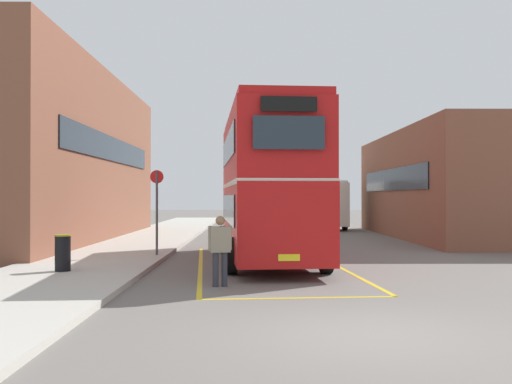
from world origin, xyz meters
TOP-DOWN VIEW (x-y plane):
  - ground_plane at (0.00, 14.40)m, footprint 135.60×135.60m
  - sidewalk_left at (-6.50, 16.80)m, footprint 4.00×57.60m
  - brick_building_left at (-10.75, 18.69)m, footprint 5.36×20.79m
  - depot_building_right at (9.27, 21.33)m, footprint 7.60×16.80m
  - double_decker_bus at (-1.18, 9.94)m, footprint 3.37×9.88m
  - single_deck_bus at (2.85, 30.72)m, footprint 2.77×10.03m
  - pedestrian_boarding at (-2.41, 4.72)m, footprint 0.54×0.32m
  - litter_bin at (-6.59, 6.49)m, footprint 0.42×0.42m
  - bus_stop_sign at (-4.82, 10.75)m, footprint 0.44×0.08m
  - bay_marking_yellow at (-1.11, 8.08)m, footprint 5.10×12.04m

SIDE VIEW (x-z plane):
  - ground_plane at x=0.00m, z-range 0.00..0.00m
  - bay_marking_yellow at x=-1.11m, z-range 0.00..0.01m
  - sidewalk_left at x=-6.50m, z-range 0.00..0.14m
  - litter_bin at x=-6.59m, z-range 0.14..1.09m
  - pedestrian_boarding at x=-2.41m, z-range 0.12..1.75m
  - single_deck_bus at x=2.85m, z-range 0.13..3.15m
  - bus_stop_sign at x=-4.82m, z-range 0.42..3.23m
  - double_decker_bus at x=-1.18m, z-range 0.14..4.89m
  - depot_building_right at x=9.27m, z-range 0.00..5.33m
  - brick_building_left at x=-10.75m, z-range 0.00..7.74m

